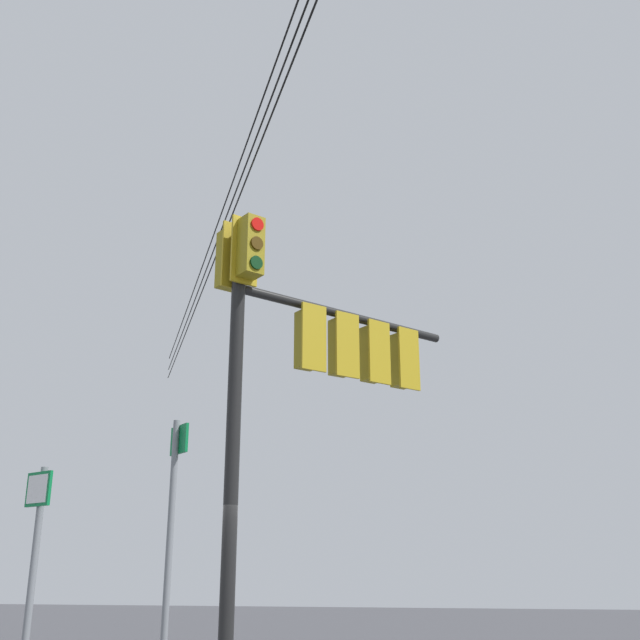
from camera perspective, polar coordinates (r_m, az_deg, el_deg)
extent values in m
cylinder|color=black|center=(10.57, -6.55, -9.59)|extent=(0.20, 0.20, 6.48)
cylinder|color=black|center=(12.29, 2.03, 0.32)|extent=(2.76, 3.23, 0.14)
cube|color=olive|center=(11.61, -6.81, 4.50)|extent=(0.42, 0.42, 0.90)
cube|color=#B29319|center=(11.48, -6.37, 4.76)|extent=(0.31, 0.36, 1.04)
cylinder|color=red|center=(11.86, -7.17, 5.58)|extent=(0.15, 0.17, 0.20)
cylinder|color=#3C2703|center=(11.74, -7.23, 4.25)|extent=(0.15, 0.17, 0.20)
cylinder|color=black|center=(11.63, -7.29, 2.88)|extent=(0.15, 0.17, 0.20)
cube|color=olive|center=(11.14, -5.20, 5.46)|extent=(0.42, 0.42, 0.90)
cube|color=#B29319|center=(11.27, -5.67, 5.18)|extent=(0.31, 0.36, 1.04)
cylinder|color=red|center=(11.14, -4.70, 7.15)|extent=(0.15, 0.17, 0.20)
cylinder|color=#3C2703|center=(11.01, -4.74, 5.74)|extent=(0.15, 0.17, 0.20)
cylinder|color=black|center=(10.89, -4.78, 4.30)|extent=(0.15, 0.17, 0.20)
cube|color=olive|center=(11.66, -0.94, -1.48)|extent=(0.42, 0.42, 0.90)
cube|color=#B29319|center=(11.52, -0.46, -1.28)|extent=(0.33, 0.35, 1.04)
cylinder|color=red|center=(11.88, -1.38, -0.29)|extent=(0.16, 0.17, 0.20)
cylinder|color=#3C2703|center=(11.79, -1.39, -1.67)|extent=(0.16, 0.17, 0.20)
cylinder|color=black|center=(11.71, -1.40, -3.08)|extent=(0.16, 0.17, 0.20)
cube|color=olive|center=(12.05, 1.58, -2.04)|extent=(0.42, 0.42, 0.90)
cube|color=#B29319|center=(11.92, 2.07, -1.85)|extent=(0.33, 0.35, 1.04)
cylinder|color=red|center=(12.26, 1.11, -0.87)|extent=(0.16, 0.17, 0.20)
cylinder|color=#3C2703|center=(12.18, 1.12, -2.22)|extent=(0.16, 0.17, 0.20)
cylinder|color=black|center=(12.10, 1.13, -3.59)|extent=(0.16, 0.17, 0.20)
cube|color=olive|center=(12.46, 3.94, -2.56)|extent=(0.42, 0.42, 0.90)
cube|color=#B29319|center=(12.34, 4.46, -2.39)|extent=(0.32, 0.36, 1.04)
cylinder|color=red|center=(12.67, 3.43, -1.42)|extent=(0.15, 0.17, 0.20)
cylinder|color=#3C2703|center=(12.58, 3.45, -2.72)|extent=(0.15, 0.17, 0.20)
cylinder|color=black|center=(12.51, 3.48, -4.05)|extent=(0.15, 0.17, 0.20)
cube|color=olive|center=(12.90, 6.15, -3.04)|extent=(0.42, 0.42, 0.90)
cube|color=#B29319|center=(12.78, 6.67, -2.88)|extent=(0.32, 0.36, 1.04)
cylinder|color=red|center=(13.09, 5.62, -1.93)|extent=(0.15, 0.17, 0.20)
cylinder|color=#3C2703|center=(13.01, 5.66, -3.20)|extent=(0.15, 0.17, 0.20)
cylinder|color=black|center=(12.94, 5.70, -4.48)|extent=(0.15, 0.17, 0.20)
cylinder|color=slate|center=(8.19, -11.33, -18.40)|extent=(0.07, 0.07, 3.19)
cube|color=#0C7238|center=(8.31, -10.47, -8.79)|extent=(0.30, 0.29, 0.30)
cube|color=white|center=(8.32, -10.38, -8.80)|extent=(0.24, 0.23, 0.24)
cylinder|color=slate|center=(8.09, -20.93, -19.56)|extent=(0.07, 0.07, 2.64)
cube|color=#0C7238|center=(8.10, -20.28, -11.76)|extent=(0.36, 0.20, 0.33)
cube|color=white|center=(8.09, -20.37, -11.75)|extent=(0.30, 0.15, 0.27)
cylinder|color=black|center=(12.87, -6.74, 7.41)|extent=(11.83, 22.67, 0.79)
cylinder|color=black|center=(12.99, -6.69, 8.51)|extent=(11.83, 22.67, 0.79)
cylinder|color=black|center=(13.16, -6.63, 9.96)|extent=(11.83, 22.67, 0.79)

